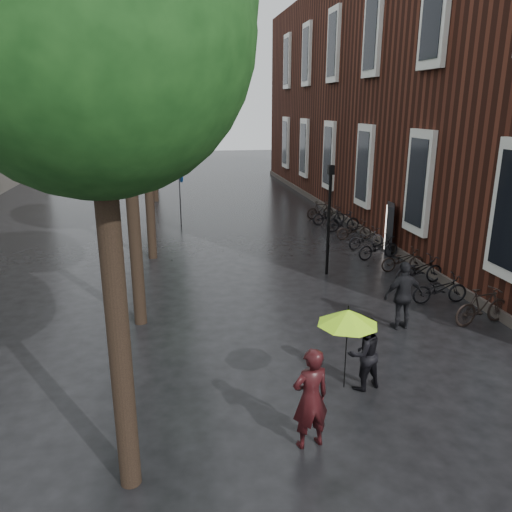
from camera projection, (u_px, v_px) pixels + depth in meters
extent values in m
plane|color=black|center=(403.00, 496.00, 7.42)|extent=(120.00, 120.00, 0.00)
cube|color=#38160F|center=(431.00, 97.00, 25.82)|extent=(10.00, 33.00, 12.00)
cube|color=black|center=(512.00, 211.00, 12.63)|extent=(0.10, 1.20, 3.00)
cube|color=silver|center=(420.00, 182.00, 17.36)|extent=(0.25, 1.60, 3.60)
cube|color=black|center=(417.00, 183.00, 17.34)|extent=(0.10, 1.20, 3.00)
cube|color=silver|center=(436.00, 9.00, 15.77)|extent=(0.25, 1.60, 3.60)
cube|color=black|center=(433.00, 9.00, 15.75)|extent=(0.10, 1.20, 3.00)
cube|color=silver|center=(365.00, 166.00, 22.07)|extent=(0.25, 1.60, 3.60)
cube|color=black|center=(363.00, 166.00, 22.06)|extent=(0.10, 1.20, 3.00)
cube|color=silver|center=(373.00, 31.00, 20.48)|extent=(0.25, 1.60, 3.60)
cube|color=black|center=(371.00, 31.00, 20.47)|extent=(0.10, 1.20, 3.00)
cube|color=silver|center=(330.00, 155.00, 26.79)|extent=(0.25, 1.60, 3.60)
cube|color=black|center=(328.00, 155.00, 26.77)|extent=(0.10, 1.20, 3.00)
cube|color=silver|center=(334.00, 45.00, 25.20)|extent=(0.25, 1.60, 3.60)
cube|color=black|center=(332.00, 45.00, 25.18)|extent=(0.10, 1.20, 3.00)
cube|color=silver|center=(305.00, 148.00, 31.50)|extent=(0.25, 1.60, 3.60)
cube|color=black|center=(303.00, 148.00, 31.48)|extent=(0.10, 1.20, 3.00)
cube|color=silver|center=(307.00, 55.00, 29.91)|extent=(0.25, 1.60, 3.60)
cube|color=black|center=(306.00, 55.00, 29.89)|extent=(0.10, 1.20, 3.00)
cube|color=silver|center=(286.00, 142.00, 36.21)|extent=(0.25, 1.60, 3.60)
cube|color=black|center=(285.00, 143.00, 36.19)|extent=(0.10, 1.20, 3.00)
cube|color=silver|center=(288.00, 62.00, 34.62)|extent=(0.25, 1.60, 3.60)
cube|color=black|center=(286.00, 62.00, 34.60)|extent=(0.10, 1.20, 3.00)
cube|color=#3F3833|center=(336.00, 211.00, 26.69)|extent=(0.40, 33.00, 0.30)
cylinder|color=black|center=(119.00, 345.00, 7.01)|extent=(0.32, 0.32, 4.68)
cylinder|color=black|center=(135.00, 241.00, 12.67)|extent=(0.32, 0.32, 4.51)
cylinder|color=black|center=(149.00, 193.00, 18.30)|extent=(0.32, 0.32, 4.95)
cylinder|color=black|center=(150.00, 179.00, 24.01)|extent=(0.32, 0.32, 4.40)
cylinder|color=black|center=(154.00, 161.00, 29.62)|extent=(0.32, 0.32, 4.79)
cylinder|color=black|center=(155.00, 154.00, 35.30)|extent=(0.32, 0.32, 4.57)
imported|color=black|center=(311.00, 398.00, 8.28)|extent=(0.74, 0.56, 1.81)
imported|color=black|center=(364.00, 353.00, 10.06)|extent=(0.89, 0.78, 1.56)
cylinder|color=black|center=(346.00, 353.00, 9.05)|extent=(0.02, 0.02, 1.41)
cone|color=#AAFF1A|center=(348.00, 317.00, 8.84)|extent=(1.11, 1.11, 0.28)
cylinder|color=black|center=(348.00, 308.00, 8.79)|extent=(0.02, 0.02, 0.08)
imported|color=black|center=(404.00, 296.00, 12.76)|extent=(1.09, 0.51, 1.81)
imported|color=black|center=(482.00, 306.00, 13.10)|extent=(1.76, 0.75, 1.02)
imported|color=black|center=(440.00, 289.00, 14.55)|extent=(1.68, 0.64, 0.87)
imported|color=black|center=(419.00, 270.00, 16.09)|extent=(1.86, 0.91, 0.94)
imported|color=black|center=(403.00, 260.00, 17.38)|extent=(1.58, 0.57, 0.83)
imported|color=black|center=(378.00, 247.00, 18.76)|extent=(1.80, 0.91, 0.90)
imported|color=black|center=(366.00, 238.00, 20.13)|extent=(1.72, 0.94, 0.86)
imported|color=black|center=(354.00, 230.00, 21.55)|extent=(1.59, 0.59, 0.83)
imported|color=black|center=(343.00, 221.00, 22.86)|extent=(1.65, 0.56, 0.97)
imported|color=black|center=(329.00, 216.00, 24.22)|extent=(1.74, 0.79, 0.88)
imported|color=black|center=(320.00, 210.00, 25.49)|extent=(1.57, 0.74, 0.91)
cube|color=black|center=(389.00, 228.00, 19.66)|extent=(0.26, 1.26, 1.90)
cube|color=beige|center=(386.00, 227.00, 19.62)|extent=(0.04, 1.06, 1.56)
cylinder|color=black|center=(329.00, 225.00, 16.70)|extent=(0.10, 0.10, 3.48)
cube|color=black|center=(331.00, 170.00, 16.17)|extent=(0.19, 0.19, 0.30)
sphere|color=#FFE5B2|center=(331.00, 170.00, 16.17)|extent=(0.16, 0.16, 0.16)
cylinder|color=#262628|center=(180.00, 202.00, 23.91)|extent=(0.06, 0.06, 2.30)
cylinder|color=navy|center=(181.00, 178.00, 23.59)|extent=(0.03, 0.46, 0.46)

